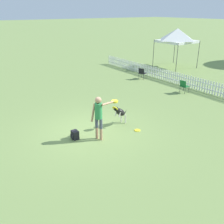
% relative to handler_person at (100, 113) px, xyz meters
% --- Properties ---
extents(ground_plane, '(240.00, 240.00, 0.00)m').
position_rel_handler_person_xyz_m(ground_plane, '(-0.72, 0.06, -1.10)').
color(ground_plane, olive).
extents(handler_person, '(0.43, 1.13, 1.73)m').
position_rel_handler_person_xyz_m(handler_person, '(0.00, 0.00, 0.00)').
color(handler_person, tan).
rests_on(handler_person, ground_plane).
extents(leaping_dog, '(0.58, 1.07, 1.02)m').
position_rel_handler_person_xyz_m(leaping_dog, '(-0.56, 1.38, -0.49)').
color(leaping_dog, black).
rests_on(leaping_dog, ground_plane).
extents(frisbee_near_handler, '(0.25, 0.25, 0.02)m').
position_rel_handler_person_xyz_m(frisbee_near_handler, '(-1.65, 2.16, -1.09)').
color(frisbee_near_handler, yellow).
rests_on(frisbee_near_handler, ground_plane).
extents(frisbee_near_dog, '(0.25, 0.25, 0.02)m').
position_rel_handler_person_xyz_m(frisbee_near_dog, '(0.29, 1.66, -1.09)').
color(frisbee_near_dog, yellow).
rests_on(frisbee_near_dog, ground_plane).
extents(backpack_on_grass, '(0.29, 0.27, 0.35)m').
position_rel_handler_person_xyz_m(backpack_on_grass, '(-0.55, -0.81, -0.93)').
color(backpack_on_grass, black).
rests_on(backpack_on_grass, ground_plane).
extents(picket_fence, '(22.09, 0.04, 0.78)m').
position_rel_handler_person_xyz_m(picket_fence, '(-0.72, 8.40, -0.71)').
color(picket_fence, white).
rests_on(picket_fence, ground_plane).
extents(folding_chair_center, '(0.57, 0.58, 0.79)m').
position_rel_handler_person_xyz_m(folding_chair_center, '(-5.90, 7.34, -0.63)').
color(folding_chair_center, '#333338').
rests_on(folding_chair_center, ground_plane).
extents(folding_chair_green_right, '(0.46, 0.48, 0.79)m').
position_rel_handler_person_xyz_m(folding_chair_green_right, '(-2.00, 7.22, -0.63)').
color(folding_chair_green_right, '#333338').
rests_on(folding_chair_green_right, ground_plane).
extents(canopy_tent_main, '(2.68, 2.68, 3.24)m').
position_rel_handler_person_xyz_m(canopy_tent_main, '(-7.21, 12.23, 1.57)').
color(canopy_tent_main, '#333338').
rests_on(canopy_tent_main, ground_plane).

